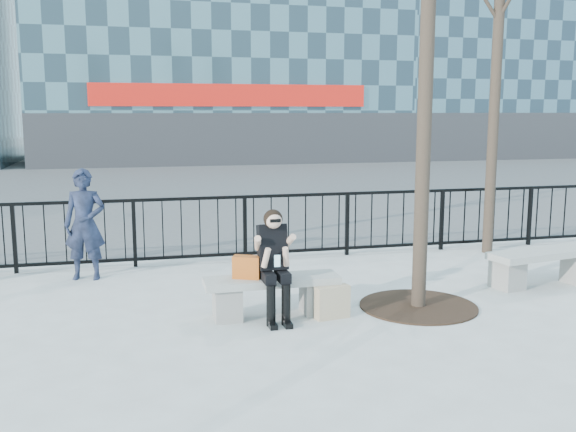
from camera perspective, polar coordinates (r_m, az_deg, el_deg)
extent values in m
plane|color=#9E9E99|center=(7.97, -1.43, -8.85)|extent=(120.00, 120.00, 0.00)
cube|color=#474747|center=(22.59, -9.65, 2.87)|extent=(60.00, 23.00, 0.01)
cube|color=black|center=(10.62, -4.94, 1.67)|extent=(14.00, 0.05, 0.05)
cube|color=black|center=(10.78, -4.87, -3.39)|extent=(14.00, 0.05, 0.05)
cube|color=#2D2D30|center=(29.75, -4.92, 6.80)|extent=(18.00, 0.08, 2.40)
cube|color=red|center=(29.67, -4.96, 10.65)|extent=(12.60, 0.12, 1.00)
cube|color=#2D2D30|center=(36.48, 22.68, 6.57)|extent=(16.00, 0.08, 2.40)
cylinder|color=black|center=(8.20, 12.38, 17.98)|extent=(0.18, 0.18, 7.50)
cylinder|color=black|center=(11.77, 18.11, 13.81)|extent=(0.18, 0.18, 7.00)
cylinder|color=black|center=(8.47, 11.49, -7.85)|extent=(1.50, 1.50, 0.02)
cube|color=slate|center=(7.82, -5.42, -7.72)|extent=(0.32, 0.38, 0.40)
cube|color=slate|center=(8.04, 2.42, -7.20)|extent=(0.32, 0.38, 0.40)
cube|color=gray|center=(7.84, -1.45, -5.76)|extent=(1.65, 0.46, 0.09)
cube|color=slate|center=(9.61, 18.92, -4.86)|extent=(0.34, 0.41, 0.43)
cube|color=gray|center=(9.88, 21.88, -3.09)|extent=(1.77, 0.49, 0.10)
cube|color=#B95116|center=(7.76, -3.68, -4.56)|extent=(0.37, 0.28, 0.27)
cube|color=beige|center=(7.84, 3.95, -7.65)|extent=(0.44, 0.23, 0.40)
imported|color=black|center=(9.95, -17.61, -0.71)|extent=(0.67, 0.50, 1.66)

